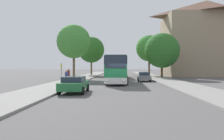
{
  "coord_description": "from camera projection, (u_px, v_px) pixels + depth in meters",
  "views": [
    {
      "loc": [
        -0.15,
        -24.16,
        2.21
      ],
      "look_at": [
        -1.25,
        10.7,
        1.63
      ],
      "focal_mm": 35.0,
      "sensor_mm": 36.0,
      "label": 1
    }
  ],
  "objects": [
    {
      "name": "pedestrian_waiting_near",
      "position": [
        67.0,
        78.0,
        22.9
      ],
      "size": [
        0.36,
        0.36,
        1.69
      ],
      "rotation": [
        0.0,
        0.0,
        4.88
      ],
      "color": "#23232D",
      "rests_on": "sidewalk_left"
    },
    {
      "name": "ground_plane",
      "position": [
        120.0,
        86.0,
        24.18
      ],
      "size": [
        300.0,
        300.0,
        0.0
      ],
      "primitive_type": "plane",
      "color": "#565454",
      "rests_on": "ground"
    },
    {
      "name": "tree_left_far",
      "position": [
        91.0,
        50.0,
        53.11
      ],
      "size": [
        6.33,
        6.33,
        9.29
      ],
      "color": "brown",
      "rests_on": "sidewalk_left"
    },
    {
      "name": "tree_left_near",
      "position": [
        74.0,
        42.0,
        38.11
      ],
      "size": [
        5.9,
        5.9,
        9.38
      ],
      "color": "brown",
      "rests_on": "sidewalk_left"
    },
    {
      "name": "pedestrian_waiting_far",
      "position": [
        68.0,
        76.0,
        27.3
      ],
      "size": [
        0.36,
        0.36,
        1.78
      ],
      "rotation": [
        0.0,
        0.0,
        2.26
      ],
      "color": "#23232D",
      "rests_on": "sidewalk_left"
    },
    {
      "name": "tree_right_mid",
      "position": [
        149.0,
        48.0,
        48.5
      ],
      "size": [
        5.86,
        5.86,
        9.03
      ],
      "color": "#513D23",
      "rests_on": "sidewalk_right"
    },
    {
      "name": "bus_front",
      "position": [
        117.0,
        69.0,
        28.94
      ],
      "size": [
        3.0,
        11.01,
        3.49
      ],
      "rotation": [
        0.0,
        0.0,
        -0.02
      ],
      "color": "silver",
      "rests_on": "ground_plane"
    },
    {
      "name": "sidewalk_left",
      "position": [
        58.0,
        85.0,
        24.4
      ],
      "size": [
        4.0,
        120.0,
        0.15
      ],
      "primitive_type": "cube",
      "color": "gray",
      "rests_on": "ground_plane"
    },
    {
      "name": "parked_car_left_curb",
      "position": [
        74.0,
        84.0,
        18.21
      ],
      "size": [
        2.07,
        4.27,
        1.37
      ],
      "rotation": [
        0.0,
        0.0,
        0.0
      ],
      "color": "#236B38",
      "rests_on": "ground_plane"
    },
    {
      "name": "bus_middle",
      "position": [
        116.0,
        69.0,
        42.97
      ],
      "size": [
        3.12,
        11.21,
        3.22
      ],
      "rotation": [
        0.0,
        0.0,
        0.03
      ],
      "color": "#2D2D2D",
      "rests_on": "ground_plane"
    },
    {
      "name": "tree_right_near",
      "position": [
        162.0,
        51.0,
        40.15
      ],
      "size": [
        6.42,
        6.42,
        8.2
      ],
      "color": "#47331E",
      "rests_on": "sidewalk_right"
    },
    {
      "name": "bus_stop_sign",
      "position": [
        61.0,
        71.0,
        24.38
      ],
      "size": [
        0.08,
        0.45,
        2.43
      ],
      "color": "gray",
      "rests_on": "sidewalk_left"
    },
    {
      "name": "parked_car_right_near",
      "position": [
        144.0,
        76.0,
        32.57
      ],
      "size": [
        2.09,
        4.1,
        1.37
      ],
      "rotation": [
        0.0,
        0.0,
        3.09
      ],
      "color": "slate",
      "rests_on": "ground_plane"
    },
    {
      "name": "sidewalk_right",
      "position": [
        184.0,
        86.0,
        23.96
      ],
      "size": [
        4.0,
        120.0,
        0.15
      ],
      "primitive_type": "cube",
      "color": "gray",
      "rests_on": "ground_plane"
    },
    {
      "name": "building_right_background",
      "position": [
        207.0,
        38.0,
        50.87
      ],
      "size": [
        19.22,
        12.47,
        17.6
      ],
      "color": "gray",
      "rests_on": "ground_plane"
    }
  ]
}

